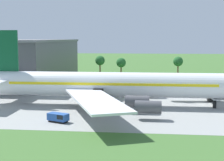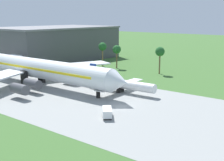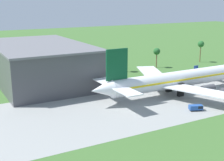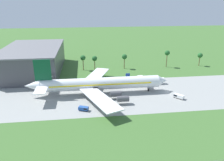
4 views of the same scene
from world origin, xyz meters
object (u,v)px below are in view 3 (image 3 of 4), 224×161
Objects in this scene: jet_airliner at (179,79)px; terminal_building at (40,63)px; regional_aircraft at (212,74)px; fuel_truck at (196,108)px.

terminal_building is at bearing 133.16° from jet_airliner.
regional_aircraft is at bearing 18.64° from jet_airliner.
terminal_building is (-40.87, 43.58, 2.82)m from jet_airliner.
regional_aircraft is 76.50m from terminal_building.
regional_aircraft is at bearing -26.81° from terminal_building.
jet_airliner is 59.81m from terminal_building.
terminal_building is (-68.07, 34.40, 5.82)m from regional_aircraft.
jet_airliner is at bearing -46.84° from terminal_building.
fuel_truck is 70.29m from terminal_building.
regional_aircraft is 4.85× the size of fuel_truck.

